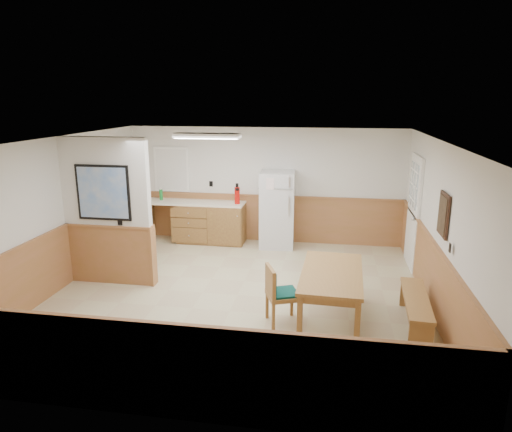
% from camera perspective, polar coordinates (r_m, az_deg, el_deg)
% --- Properties ---
extents(ground, '(6.00, 6.00, 0.00)m').
position_cam_1_polar(ground, '(7.52, -2.32, -9.83)').
color(ground, '#C4B88C').
rests_on(ground, ground).
extents(ceiling, '(6.00, 6.00, 0.02)m').
position_cam_1_polar(ceiling, '(6.88, -2.54, 9.50)').
color(ceiling, silver).
rests_on(ceiling, back_wall).
extents(back_wall, '(6.00, 0.02, 2.50)m').
position_cam_1_polar(back_wall, '(9.98, 1.07, 3.85)').
color(back_wall, white).
rests_on(back_wall, ground).
extents(right_wall, '(0.02, 6.00, 2.50)m').
position_cam_1_polar(right_wall, '(7.14, 21.89, -1.59)').
color(right_wall, white).
rests_on(right_wall, ground).
extents(left_wall, '(0.02, 6.00, 2.50)m').
position_cam_1_polar(left_wall, '(8.23, -23.33, 0.33)').
color(left_wall, white).
rests_on(left_wall, ground).
extents(wainscot_back, '(6.00, 0.04, 1.00)m').
position_cam_1_polar(wainscot_back, '(10.13, 1.04, -0.34)').
color(wainscot_back, '#A46541').
rests_on(wainscot_back, ground).
extents(wainscot_right, '(0.04, 6.00, 1.00)m').
position_cam_1_polar(wainscot_right, '(7.36, 21.19, -7.20)').
color(wainscot_right, '#A46541').
rests_on(wainscot_right, ground).
extents(wainscot_left, '(0.04, 6.00, 1.00)m').
position_cam_1_polar(wainscot_left, '(8.42, -22.70, -4.62)').
color(wainscot_left, '#A46541').
rests_on(wainscot_left, ground).
extents(partition_wall, '(1.50, 0.20, 2.50)m').
position_cam_1_polar(partition_wall, '(8.03, -18.06, 0.34)').
color(partition_wall, white).
rests_on(partition_wall, ground).
extents(kitchen_counter, '(2.20, 0.61, 1.00)m').
position_cam_1_polar(kitchen_counter, '(10.10, -6.01, -0.70)').
color(kitchen_counter, olive).
rests_on(kitchen_counter, ground).
extents(exterior_door, '(0.07, 1.02, 2.15)m').
position_cam_1_polar(exterior_door, '(8.98, 19.06, 0.54)').
color(exterior_door, white).
rests_on(exterior_door, ground).
extents(kitchen_window, '(0.80, 0.04, 1.00)m').
position_cam_1_polar(kitchen_window, '(10.41, -10.51, 5.74)').
color(kitchen_window, white).
rests_on(kitchen_window, back_wall).
extents(wall_painting, '(0.04, 0.50, 0.60)m').
position_cam_1_polar(wall_painting, '(6.77, 22.37, 0.17)').
color(wall_painting, '#341F14').
rests_on(wall_painting, right_wall).
extents(fluorescent_fixture, '(1.20, 0.30, 0.09)m').
position_cam_1_polar(fluorescent_fixture, '(8.33, -6.15, 9.94)').
color(fluorescent_fixture, white).
rests_on(fluorescent_fixture, ceiling).
extents(refrigerator, '(0.76, 0.74, 1.62)m').
position_cam_1_polar(refrigerator, '(9.67, 2.66, 0.82)').
color(refrigerator, silver).
rests_on(refrigerator, ground).
extents(dining_table, '(0.90, 1.70, 0.75)m').
position_cam_1_polar(dining_table, '(6.54, 9.43, -7.65)').
color(dining_table, '#A1743B').
rests_on(dining_table, ground).
extents(dining_bench, '(0.41, 1.47, 0.45)m').
position_cam_1_polar(dining_bench, '(6.78, 19.36, -10.42)').
color(dining_bench, '#A1743B').
rests_on(dining_bench, ground).
extents(dining_chair, '(0.70, 0.59, 0.85)m').
position_cam_1_polar(dining_chair, '(6.45, 2.67, -9.33)').
color(dining_chair, '#A1743B').
rests_on(dining_chair, ground).
extents(fire_extinguisher, '(0.13, 0.13, 0.44)m').
position_cam_1_polar(fire_extinguisher, '(9.75, -2.37, 2.66)').
color(fire_extinguisher, red).
rests_on(fire_extinguisher, kitchen_counter).
extents(soap_bottle, '(0.09, 0.09, 0.23)m').
position_cam_1_polar(soap_bottle, '(10.34, -11.78, 2.61)').
color(soap_bottle, '#188731').
rests_on(soap_bottle, kitchen_counter).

